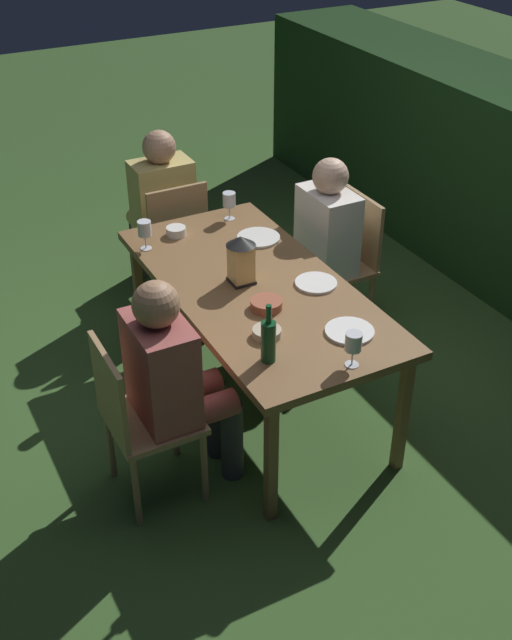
{
  "coord_description": "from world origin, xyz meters",
  "views": [
    {
      "loc": [
        3.09,
        -1.63,
        2.82
      ],
      "look_at": [
        0.0,
        0.0,
        0.51
      ],
      "focal_mm": 44.08,
      "sensor_mm": 36.0,
      "label": 1
    }
  ],
  "objects_px": {
    "wine_glass_c": "(229,201)",
    "bowl_olives": "(266,304)",
    "green_bottle_on_table": "(268,340)",
    "wine_glass_a": "(145,230)",
    "chair_side_left_b": "(138,415)",
    "chair_head_near": "(173,237)",
    "chair_side_right_a": "(344,257)",
    "person_in_cream": "(318,242)",
    "person_in_rust": "(175,376)",
    "bowl_bread": "(176,231)",
    "bowl_salad": "(267,332)",
    "plate_b": "(258,238)",
    "wine_glass_b": "(353,343)",
    "dining_table": "(256,294)",
    "person_in_mustard": "(160,204)",
    "plate_c": "(316,283)",
    "lantern_centerpiece": "(241,257)",
    "plate_a": "(349,331)"
  },
  "relations": [
    {
      "from": "chair_side_right_a",
      "to": "wine_glass_a",
      "type": "xyz_separation_m",
      "value": [
        -0.23,
        -1.19,
        0.37
      ]
    },
    {
      "from": "person_in_mustard",
      "to": "green_bottle_on_table",
      "type": "xyz_separation_m",
      "value": [
        1.96,
        -0.26,
        0.21
      ]
    },
    {
      "from": "chair_side_right_a",
      "to": "wine_glass_b",
      "type": "xyz_separation_m",
      "value": [
        1.22,
        -0.77,
        0.37
      ]
    },
    {
      "from": "chair_side_right_a",
      "to": "wine_glass_b",
      "type": "relative_size",
      "value": 5.15
    },
    {
      "from": "chair_head_near",
      "to": "bowl_salad",
      "type": "height_order",
      "value": "chair_head_near"
    },
    {
      "from": "dining_table",
      "to": "person_in_mustard",
      "type": "xyz_separation_m",
      "value": [
        -1.35,
        0.0,
        -0.04
      ]
    },
    {
      "from": "dining_table",
      "to": "plate_b",
      "type": "bearing_deg",
      "value": 150.65
    },
    {
      "from": "bowl_bread",
      "to": "chair_side_left_b",
      "type": "bearing_deg",
      "value": -31.34
    },
    {
      "from": "plate_c",
      "to": "chair_side_right_a",
      "type": "bearing_deg",
      "value": 135.03
    },
    {
      "from": "wine_glass_b",
      "to": "plate_a",
      "type": "distance_m",
      "value": 0.28
    },
    {
      "from": "person_in_cream",
      "to": "wine_glass_c",
      "type": "relative_size",
      "value": 6.8
    },
    {
      "from": "dining_table",
      "to": "bowl_salad",
      "type": "xyz_separation_m",
      "value": [
        0.44,
        -0.17,
        0.08
      ]
    },
    {
      "from": "chair_head_near",
      "to": "plate_a",
      "type": "bearing_deg",
      "value": 5.99
    },
    {
      "from": "plate_a",
      "to": "plate_c",
      "type": "height_order",
      "value": "same"
    },
    {
      "from": "chair_side_left_b",
      "to": "chair_head_near",
      "type": "height_order",
      "value": "same"
    },
    {
      "from": "chair_head_near",
      "to": "green_bottle_on_table",
      "type": "relative_size",
      "value": 3.0
    },
    {
      "from": "chair_side_right_a",
      "to": "lantern_centerpiece",
      "type": "relative_size",
      "value": 3.28
    },
    {
      "from": "plate_b",
      "to": "chair_side_right_a",
      "type": "bearing_deg",
      "value": 86.26
    },
    {
      "from": "person_in_rust",
      "to": "chair_head_near",
      "type": "xyz_separation_m",
      "value": [
        -1.56,
        0.63,
        -0.15
      ]
    },
    {
      "from": "chair_side_left_b",
      "to": "lantern_centerpiece",
      "type": "bearing_deg",
      "value": 121.23
    },
    {
      "from": "wine_glass_c",
      "to": "bowl_olives",
      "type": "xyz_separation_m",
      "value": [
        0.98,
        -0.28,
        -0.09
      ]
    },
    {
      "from": "chair_head_near",
      "to": "wine_glass_a",
      "type": "distance_m",
      "value": 0.73
    },
    {
      "from": "person_in_mustard",
      "to": "bowl_bread",
      "type": "relative_size",
      "value": 10.13
    },
    {
      "from": "wine_glass_b",
      "to": "bowl_salad",
      "type": "height_order",
      "value": "wine_glass_b"
    },
    {
      "from": "bowl_bread",
      "to": "person_in_mustard",
      "type": "bearing_deg",
      "value": 167.01
    },
    {
      "from": "bowl_olives",
      "to": "wine_glass_c",
      "type": "bearing_deg",
      "value": 164.13
    },
    {
      "from": "lantern_centerpiece",
      "to": "plate_b",
      "type": "xyz_separation_m",
      "value": [
        -0.38,
        0.31,
        -0.14
      ]
    },
    {
      "from": "chair_side_left_b",
      "to": "green_bottle_on_table",
      "type": "relative_size",
      "value": 3.0
    },
    {
      "from": "dining_table",
      "to": "chair_side_left_b",
      "type": "distance_m",
      "value": 0.94
    },
    {
      "from": "person_in_mustard",
      "to": "plate_c",
      "type": "bearing_deg",
      "value": 10.46
    },
    {
      "from": "wine_glass_c",
      "to": "plate_c",
      "type": "relative_size",
      "value": 0.77
    },
    {
      "from": "plate_a",
      "to": "bowl_bread",
      "type": "xyz_separation_m",
      "value": [
        -1.3,
        -0.33,
        0.02
      ]
    },
    {
      "from": "green_bottle_on_table",
      "to": "plate_c",
      "type": "height_order",
      "value": "green_bottle_on_table"
    },
    {
      "from": "plate_c",
      "to": "bowl_salad",
      "type": "height_order",
      "value": "bowl_salad"
    },
    {
      "from": "chair_side_right_a",
      "to": "person_in_cream",
      "type": "relative_size",
      "value": 0.76
    },
    {
      "from": "green_bottle_on_table",
      "to": "bowl_salad",
      "type": "distance_m",
      "value": 0.21
    },
    {
      "from": "plate_a",
      "to": "plate_c",
      "type": "xyz_separation_m",
      "value": [
        -0.45,
        0.09,
        0.0
      ]
    },
    {
      "from": "lantern_centerpiece",
      "to": "bowl_salad",
      "type": "height_order",
      "value": "lantern_centerpiece"
    },
    {
      "from": "plate_b",
      "to": "bowl_bread",
      "type": "relative_size",
      "value": 2.18
    },
    {
      "from": "chair_head_near",
      "to": "plate_a",
      "type": "xyz_separation_m",
      "value": [
        1.75,
        0.18,
        0.26
      ]
    },
    {
      "from": "chair_side_left_b",
      "to": "wine_glass_a",
      "type": "bearing_deg",
      "value": 155.97
    },
    {
      "from": "wine_glass_b",
      "to": "dining_table",
      "type": "bearing_deg",
      "value": -176.39
    },
    {
      "from": "chair_head_near",
      "to": "bowl_salad",
      "type": "bearing_deg",
      "value": -6.26
    },
    {
      "from": "chair_side_left_b",
      "to": "dining_table",
      "type": "bearing_deg",
      "value": 116.25
    },
    {
      "from": "person_in_cream",
      "to": "person_in_mustard",
      "type": "bearing_deg",
      "value": -146.2
    },
    {
      "from": "plate_a",
      "to": "plate_b",
      "type": "height_order",
      "value": "same"
    },
    {
      "from": "green_bottle_on_table",
      "to": "wine_glass_a",
      "type": "distance_m",
      "value": 1.25
    },
    {
      "from": "green_bottle_on_table",
      "to": "bowl_salad",
      "type": "relative_size",
      "value": 2.12
    },
    {
      "from": "person_in_mustard",
      "to": "green_bottle_on_table",
      "type": "relative_size",
      "value": 3.96
    },
    {
      "from": "person_in_rust",
      "to": "bowl_bread",
      "type": "bearing_deg",
      "value": 156.58
    }
  ]
}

